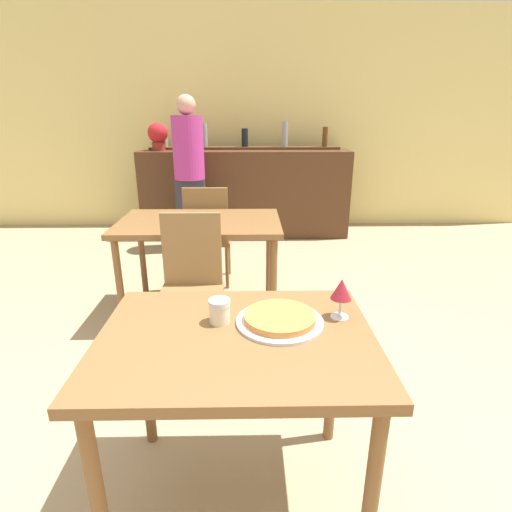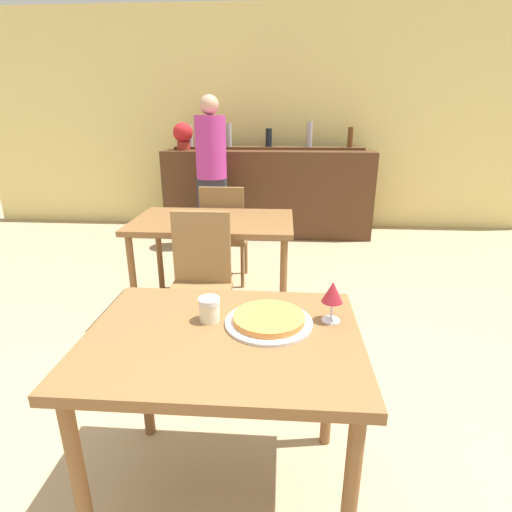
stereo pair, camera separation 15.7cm
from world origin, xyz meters
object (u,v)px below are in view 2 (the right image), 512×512
cheese_shaker (209,309)px  potted_plant (183,135)px  pizza_tray (269,320)px  wine_glass (333,293)px  person_standing (212,168)px  chair_far_side_front (200,276)px  chair_far_side_back (224,230)px

cheese_shaker → potted_plant: 3.88m
pizza_tray → wine_glass: (0.23, 0.04, 0.10)m
pizza_tray → person_standing: 3.30m
chair_far_side_front → cheese_shaker: size_ratio=9.93×
chair_far_side_front → wine_glass: wine_glass is taller
wine_glass → pizza_tray: bearing=-169.9°
chair_far_side_back → cheese_shaker: bearing=97.0°
cheese_shaker → person_standing: (-0.55, 3.20, 0.11)m
pizza_tray → person_standing: person_standing is taller
chair_far_side_front → person_standing: size_ratio=0.54×
chair_far_side_back → wine_glass: (0.72, -2.07, 0.36)m
pizza_tray → chair_far_side_front: bearing=115.1°
cheese_shaker → wine_glass: bearing=3.9°
person_standing → potted_plant: (-0.44, 0.53, 0.34)m
cheese_shaker → wine_glass: (0.46, 0.03, 0.07)m
chair_far_side_front → chair_far_side_back: 1.08m
chair_far_side_back → pizza_tray: (0.48, -2.11, 0.26)m
chair_far_side_back → pizza_tray: 2.18m
chair_far_side_back → chair_far_side_front: bearing=90.0°
wine_glass → chair_far_side_back: bearing=109.1°
chair_far_side_back → person_standing: person_standing is taller
pizza_tray → person_standing: (-0.78, 3.21, 0.14)m
chair_far_side_front → pizza_tray: 1.17m
chair_far_side_back → person_standing: size_ratio=0.54×
chair_far_side_front → chair_far_side_back: size_ratio=1.00×
wine_glass → chair_far_side_front: bearing=126.0°
chair_far_side_front → pizza_tray: chair_far_side_front is taller
chair_far_side_back → wine_glass: 2.22m
chair_far_side_back → potted_plant: potted_plant is taller
chair_far_side_front → person_standing: bearing=97.7°
chair_far_side_front → pizza_tray: (0.48, -1.03, 0.26)m
wine_glass → potted_plant: size_ratio=0.48×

